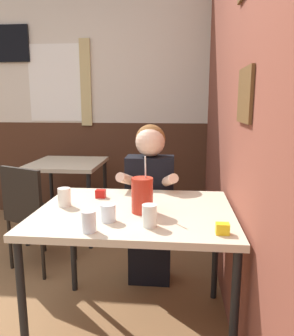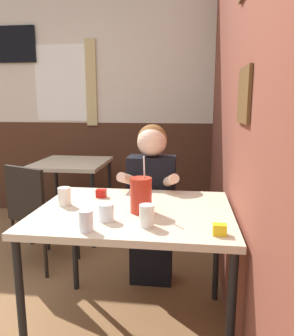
# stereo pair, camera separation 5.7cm
# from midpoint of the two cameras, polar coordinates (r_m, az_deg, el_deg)

# --- Properties ---
(brick_wall_right) EXTENTS (0.08, 4.48, 2.70)m
(brick_wall_right) POSITION_cam_midpoint_polar(r_m,az_deg,el_deg) (2.54, 13.15, 11.49)
(brick_wall_right) COLOR brown
(brick_wall_right) RESTS_ON ground_plane
(back_wall) EXTENTS (5.21, 0.09, 2.70)m
(back_wall) POSITION_cam_midpoint_polar(r_m,az_deg,el_deg) (3.87, -6.94, 11.64)
(back_wall) COLOR beige
(back_wall) RESTS_ON ground_plane
(main_table) EXTENTS (1.07, 0.84, 0.75)m
(main_table) POSITION_cam_midpoint_polar(r_m,az_deg,el_deg) (1.85, -2.96, -9.09)
(main_table) COLOR beige
(main_table) RESTS_ON ground_plane
(background_table) EXTENTS (0.69, 0.73, 0.75)m
(background_table) POSITION_cam_midpoint_polar(r_m,az_deg,el_deg) (3.37, -14.18, -0.54)
(background_table) COLOR beige
(background_table) RESTS_ON ground_plane
(chair_near_window) EXTENTS (0.52, 0.52, 0.85)m
(chair_near_window) POSITION_cam_midpoint_polar(r_m,az_deg,el_deg) (2.77, -19.65, -6.83)
(chair_near_window) COLOR black
(chair_near_window) RESTS_ON ground_plane
(person_seated) EXTENTS (0.42, 0.41, 1.18)m
(person_seated) POSITION_cam_midpoint_polar(r_m,az_deg,el_deg) (2.40, -0.15, -5.71)
(person_seated) COLOR black
(person_seated) RESTS_ON ground_plane
(cocktail_pitcher) EXTENTS (0.12, 0.12, 0.31)m
(cocktail_pitcher) POSITION_cam_midpoint_polar(r_m,az_deg,el_deg) (1.75, -1.77, -4.75)
(cocktail_pitcher) COLOR #B22819
(cocktail_pitcher) RESTS_ON main_table
(glass_near_pitcher) EXTENTS (0.07, 0.07, 0.10)m
(glass_near_pitcher) POSITION_cam_midpoint_polar(r_m,az_deg,el_deg) (1.53, -11.16, -9.12)
(glass_near_pitcher) COLOR silver
(glass_near_pitcher) RESTS_ON main_table
(glass_center) EXTENTS (0.07, 0.07, 0.11)m
(glass_center) POSITION_cam_midpoint_polar(r_m,az_deg,el_deg) (1.56, -0.62, -8.31)
(glass_center) COLOR silver
(glass_center) RESTS_ON main_table
(glass_far_side) EXTENTS (0.07, 0.07, 0.11)m
(glass_far_side) POSITION_cam_midpoint_polar(r_m,az_deg,el_deg) (1.93, -15.03, -4.93)
(glass_far_side) COLOR silver
(glass_far_side) RESTS_ON main_table
(glass_by_brick) EXTENTS (0.08, 0.08, 0.09)m
(glass_by_brick) POSITION_cam_midpoint_polar(r_m,az_deg,el_deg) (1.65, -7.80, -7.75)
(glass_by_brick) COLOR silver
(glass_by_brick) RESTS_ON main_table
(condiment_ketchup) EXTENTS (0.06, 0.04, 0.05)m
(condiment_ketchup) POSITION_cam_midpoint_polar(r_m,az_deg,el_deg) (2.05, -8.86, -4.45)
(condiment_ketchup) COLOR #B7140F
(condiment_ketchup) RESTS_ON main_table
(condiment_mustard) EXTENTS (0.06, 0.04, 0.05)m
(condiment_mustard) POSITION_cam_midpoint_polar(r_m,az_deg,el_deg) (1.52, 11.95, -10.31)
(condiment_mustard) COLOR yellow
(condiment_mustard) RESTS_ON main_table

